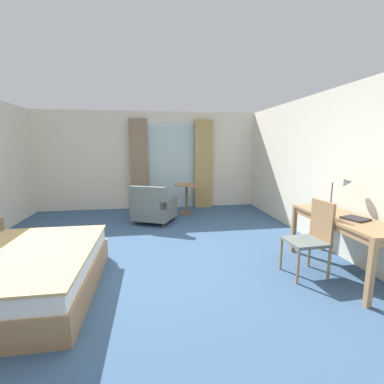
# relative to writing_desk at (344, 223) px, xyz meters

# --- Properties ---
(ground) EXTENTS (6.38, 7.91, 0.10)m
(ground) POSITION_rel_writing_desk_xyz_m (-2.50, 0.53, -0.72)
(ground) COLOR #38567A
(wall_back) EXTENTS (5.98, 0.12, 2.55)m
(wall_back) POSITION_rel_writing_desk_xyz_m (-2.50, 4.22, 0.60)
(wall_back) COLOR silver
(wall_back) RESTS_ON ground
(wall_right) EXTENTS (0.12, 7.51, 2.55)m
(wall_right) POSITION_rel_writing_desk_xyz_m (0.43, 0.53, 0.60)
(wall_right) COLOR silver
(wall_right) RESTS_ON ground
(balcony_glass_door) EXTENTS (1.26, 0.02, 2.24)m
(balcony_glass_door) POSITION_rel_writing_desk_xyz_m (-1.91, 4.14, 0.45)
(balcony_glass_door) COLOR silver
(balcony_glass_door) RESTS_ON ground
(curtain_panel_left) EXTENTS (0.46, 0.10, 2.34)m
(curtain_panel_left) POSITION_rel_writing_desk_xyz_m (-2.76, 4.04, 0.50)
(curtain_panel_left) COLOR #897056
(curtain_panel_left) RESTS_ON ground
(curtain_panel_right) EXTENTS (0.48, 0.10, 2.34)m
(curtain_panel_right) POSITION_rel_writing_desk_xyz_m (-1.06, 4.04, 0.50)
(curtain_panel_right) COLOR tan
(curtain_panel_right) RESTS_ON ground
(writing_desk) EXTENTS (0.57, 1.56, 0.77)m
(writing_desk) POSITION_rel_writing_desk_xyz_m (0.00, 0.00, 0.00)
(writing_desk) COLOR #9E754C
(writing_desk) RESTS_ON ground
(desk_chair) EXTENTS (0.49, 0.45, 0.98)m
(desk_chair) POSITION_rel_writing_desk_xyz_m (-0.43, 0.01, -0.14)
(desk_chair) COLOR slate
(desk_chair) RESTS_ON ground
(desk_lamp) EXTENTS (0.26, 0.25, 0.51)m
(desk_lamp) POSITION_rel_writing_desk_xyz_m (0.16, 0.29, 0.45)
(desk_lamp) COLOR #4C4C51
(desk_lamp) RESTS_ON writing_desk
(closed_book) EXTENTS (0.31, 0.32, 0.02)m
(closed_book) POSITION_rel_writing_desk_xyz_m (0.04, -0.14, 0.10)
(closed_book) COLOR #232328
(closed_book) RESTS_ON writing_desk
(armchair_by_window) EXTENTS (1.04, 1.02, 0.85)m
(armchair_by_window) POSITION_rel_writing_desk_xyz_m (-2.43, 2.69, -0.34)
(armchair_by_window) COLOR slate
(armchair_by_window) RESTS_ON ground
(round_cafe_table) EXTENTS (0.64, 0.64, 0.74)m
(round_cafe_table) POSITION_rel_writing_desk_xyz_m (-1.61, 3.39, -0.13)
(round_cafe_table) COLOR #9E754C
(round_cafe_table) RESTS_ON ground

